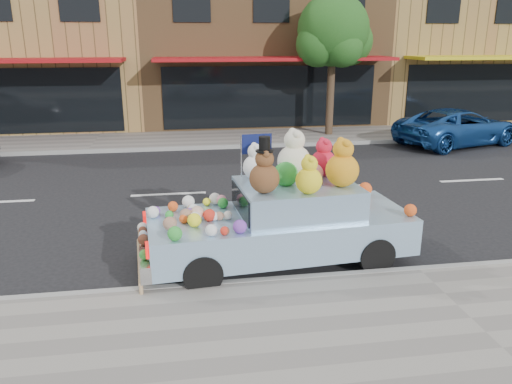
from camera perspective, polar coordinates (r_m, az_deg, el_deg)
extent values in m
plane|color=black|center=(12.86, 8.15, 0.57)|extent=(120.00, 120.00, 0.00)
cube|color=gray|center=(7.36, 23.31, -13.46)|extent=(60.00, 3.00, 0.12)
cube|color=gray|center=(18.97, 2.47, 6.30)|extent=(60.00, 3.00, 0.12)
cube|color=gray|center=(8.50, 18.02, -8.60)|extent=(60.00, 0.12, 0.13)
cube|color=gray|center=(17.53, 3.44, 5.40)|extent=(60.00, 0.12, 0.13)
cube|color=olive|center=(24.59, -24.73, 15.37)|extent=(10.00, 8.00, 7.00)
cube|color=black|center=(20.85, -26.85, 9.21)|extent=(8.50, 0.06, 2.40)
cube|color=olive|center=(24.05, -0.10, 16.86)|extent=(10.00, 8.00, 7.00)
cube|color=black|center=(20.21, 1.68, 10.82)|extent=(8.50, 0.06, 2.40)
cube|color=maroon|center=(19.24, 2.22, 14.97)|extent=(9.00, 1.80, 0.12)
cube|color=black|center=(20.13, 1.78, 21.06)|extent=(1.40, 0.06, 1.60)
cube|color=black|center=(20.89, 10.45, 20.66)|extent=(1.40, 0.06, 1.60)
cube|color=olive|center=(27.43, 21.88, 15.73)|extent=(10.00, 8.00, 7.00)
cube|color=black|center=(24.13, 26.13, 10.15)|extent=(8.50, 0.06, 2.40)
cube|color=black|center=(22.50, 20.73, 19.62)|extent=(1.40, 0.06, 1.60)
cylinder|color=#38281C|center=(19.24, 8.49, 10.92)|extent=(0.28, 0.28, 3.20)
sphere|color=#1A4A15|center=(19.13, 8.81, 17.84)|extent=(2.60, 2.60, 2.60)
sphere|color=#1A4A15|center=(19.63, 10.51, 16.57)|extent=(1.80, 1.80, 1.80)
sphere|color=#1A4A15|center=(18.77, 7.11, 16.40)|extent=(1.60, 1.60, 1.60)
sphere|color=#1A4A15|center=(18.62, 9.90, 15.96)|extent=(1.40, 1.40, 1.40)
sphere|color=#1A4A15|center=(19.62, 7.35, 17.00)|extent=(1.60, 1.60, 1.60)
imported|color=#1C4E9B|center=(19.08, 22.07, 6.90)|extent=(5.05, 3.43, 1.28)
cylinder|color=black|center=(8.30, 13.55, -7.04)|extent=(0.61, 0.25, 0.60)
cylinder|color=black|center=(9.61, 9.38, -3.40)|extent=(0.61, 0.25, 0.60)
cylinder|color=black|center=(7.52, -6.11, -9.27)|extent=(0.61, 0.25, 0.60)
cylinder|color=black|center=(8.94, -7.47, -4.90)|extent=(0.61, 0.25, 0.60)
cube|color=#94BBDD|center=(8.38, 2.65, -4.46)|extent=(4.42, 2.05, 0.60)
cube|color=#94BBDD|center=(8.28, 4.69, -0.73)|extent=(2.02, 1.65, 0.50)
cube|color=silver|center=(8.14, -12.65, -6.70)|extent=(0.31, 1.79, 0.26)
cube|color=red|center=(7.39, -12.28, -6.49)|extent=(0.08, 0.28, 0.16)
cube|color=red|center=(8.66, -12.58, -2.95)|extent=(0.08, 0.28, 0.16)
cube|color=black|center=(8.04, -1.75, -1.22)|extent=(0.15, 1.30, 0.40)
sphere|color=#573219|center=(7.64, 0.96, 1.59)|extent=(0.47, 0.47, 0.47)
sphere|color=#573219|center=(7.57, 0.97, 3.79)|extent=(0.29, 0.29, 0.29)
sphere|color=#573219|center=(7.45, 1.11, 4.32)|extent=(0.11, 0.11, 0.11)
sphere|color=#573219|center=(7.64, 0.85, 4.66)|extent=(0.11, 0.11, 0.11)
cylinder|color=black|center=(7.54, 0.98, 4.71)|extent=(0.28, 0.28, 0.02)
cylinder|color=black|center=(7.52, 0.98, 5.53)|extent=(0.17, 0.17, 0.22)
sphere|color=beige|center=(8.47, 4.37, 3.47)|extent=(0.58, 0.58, 0.58)
sphere|color=beige|center=(8.39, 4.42, 5.93)|extent=(0.36, 0.36, 0.36)
sphere|color=beige|center=(8.25, 4.64, 6.56)|extent=(0.14, 0.14, 0.14)
sphere|color=beige|center=(8.49, 4.25, 6.87)|extent=(0.14, 0.14, 0.14)
sphere|color=#C77D12|center=(8.09, 9.83, 2.47)|extent=(0.54, 0.54, 0.54)
sphere|color=#C77D12|center=(8.01, 9.95, 4.86)|extent=(0.33, 0.33, 0.33)
sphere|color=#C77D12|center=(7.88, 10.26, 5.44)|extent=(0.13, 0.13, 0.13)
sphere|color=#C77D12|center=(8.10, 9.73, 5.78)|extent=(0.13, 0.13, 0.13)
sphere|color=red|center=(8.71, 7.71, 3.33)|extent=(0.45, 0.45, 0.45)
sphere|color=red|center=(8.65, 7.78, 5.19)|extent=(0.28, 0.28, 0.28)
sphere|color=red|center=(8.54, 8.00, 5.65)|extent=(0.11, 0.11, 0.11)
sphere|color=red|center=(8.72, 7.63, 5.91)|extent=(0.11, 0.11, 0.11)
sphere|color=white|center=(8.41, -0.08, 2.88)|extent=(0.42, 0.42, 0.42)
sphere|color=white|center=(8.35, -0.08, 4.68)|extent=(0.26, 0.26, 0.26)
sphere|color=white|center=(8.24, 0.02, 5.12)|extent=(0.10, 0.10, 0.10)
sphere|color=white|center=(8.42, -0.18, 5.38)|extent=(0.10, 0.10, 0.10)
sphere|color=yellow|center=(7.65, 6.06, 1.29)|extent=(0.41, 0.41, 0.41)
sphere|color=yellow|center=(7.58, 6.12, 3.22)|extent=(0.26, 0.26, 0.26)
sphere|color=yellow|center=(7.48, 6.32, 3.68)|extent=(0.10, 0.10, 0.10)
sphere|color=yellow|center=(7.65, 5.97, 3.99)|extent=(0.10, 0.10, 0.10)
sphere|color=#268D2D|center=(8.10, 3.42, 2.06)|extent=(0.40, 0.40, 0.40)
sphere|color=#E37181|center=(8.31, 6.62, 2.15)|extent=(0.32, 0.32, 0.32)
sphere|color=#D74514|center=(7.93, -8.27, -3.05)|extent=(0.14, 0.14, 0.14)
sphere|color=red|center=(7.39, -3.60, -4.45)|extent=(0.14, 0.14, 0.14)
sphere|color=#F4E0C2|center=(7.89, -6.95, -2.91)|extent=(0.19, 0.19, 0.19)
sphere|color=silver|center=(8.23, -11.69, -2.27)|extent=(0.20, 0.20, 0.20)
sphere|color=#875F4A|center=(7.99, -4.20, -2.75)|extent=(0.14, 0.14, 0.14)
sphere|color=#69339C|center=(7.44, -1.85, -3.98)|extent=(0.21, 0.21, 0.21)
sphere|color=silver|center=(8.25, -7.18, -2.01)|extent=(0.19, 0.19, 0.19)
sphere|color=yellow|center=(8.70, -5.66, -1.12)|extent=(0.14, 0.14, 0.14)
sphere|color=red|center=(7.96, -5.35, -2.65)|extent=(0.20, 0.20, 0.20)
sphere|color=#F4E0C2|center=(8.01, -3.23, -2.68)|extent=(0.14, 0.14, 0.14)
sphere|color=silver|center=(7.37, -5.13, -4.37)|extent=(0.18, 0.18, 0.18)
sphere|color=#5F2D1B|center=(7.39, -3.55, -4.46)|extent=(0.13, 0.13, 0.13)
sphere|color=#D74514|center=(8.39, -7.39, -1.89)|extent=(0.14, 0.14, 0.14)
sphere|color=yellow|center=(7.74, -7.06, -3.21)|extent=(0.22, 0.22, 0.22)
sphere|color=#875F4A|center=(7.66, -9.81, -3.57)|extent=(0.21, 0.21, 0.21)
sphere|color=silver|center=(7.98, -4.79, -2.78)|extent=(0.14, 0.14, 0.14)
sphere|color=#69339C|center=(8.07, -7.59, -2.48)|extent=(0.19, 0.19, 0.19)
sphere|color=#69339C|center=(8.38, -11.34, -2.09)|extent=(0.14, 0.14, 0.14)
sphere|color=#D74514|center=(8.49, -9.47, -1.63)|extent=(0.17, 0.17, 0.17)
sphere|color=silver|center=(8.62, -7.74, -1.10)|extent=(0.22, 0.22, 0.22)
sphere|color=#268D2D|center=(7.26, -9.26, -4.72)|extent=(0.22, 0.22, 0.22)
sphere|color=#E37181|center=(8.69, -3.98, -0.93)|extent=(0.18, 0.18, 0.18)
sphere|color=#268D2D|center=(8.15, -9.88, -2.58)|extent=(0.14, 0.14, 0.14)
sphere|color=#268D2D|center=(8.54, -3.81, -1.27)|extent=(0.18, 0.18, 0.18)
sphere|color=#F4E0C2|center=(8.74, -4.73, -0.77)|extent=(0.20, 0.20, 0.20)
sphere|color=#875F4A|center=(7.99, -7.99, -2.62)|extent=(0.21, 0.21, 0.21)
sphere|color=#D8A88C|center=(8.03, -6.71, -2.36)|extent=(0.22, 0.22, 0.22)
sphere|color=#5F2D1B|center=(8.05, -12.75, -5.32)|extent=(0.18, 0.18, 0.18)
sphere|color=#F4E0C2|center=(8.54, -12.84, -3.98)|extent=(0.17, 0.17, 0.17)
sphere|color=red|center=(8.08, -12.75, -5.32)|extent=(0.15, 0.15, 0.15)
sphere|color=silver|center=(8.31, -12.79, -4.74)|extent=(0.13, 0.13, 0.13)
sphere|color=#5F2D1B|center=(8.48, -12.82, -4.28)|extent=(0.14, 0.14, 0.14)
sphere|color=#268D2D|center=(7.53, -12.64, -7.00)|extent=(0.15, 0.15, 0.15)
sphere|color=#D74514|center=(9.40, 12.37, 0.33)|extent=(0.25, 0.25, 0.25)
sphere|color=#D74514|center=(8.79, 12.08, -0.86)|extent=(0.25, 0.25, 0.25)
sphere|color=#D74514|center=(8.51, 17.23, -2.00)|extent=(0.21, 0.21, 0.21)
sphere|color=#D74514|center=(9.06, 11.19, -0.24)|extent=(0.26, 0.26, 0.26)
cylinder|color=#997A54|center=(7.48, -12.98, -10.98)|extent=(0.06, 0.06, 0.17)
sphere|color=#997A54|center=(7.43, -13.03, -10.33)|extent=(0.07, 0.07, 0.07)
cylinder|color=#997A54|center=(7.56, -12.99, -10.66)|extent=(0.06, 0.06, 0.17)
sphere|color=#997A54|center=(7.51, -13.04, -10.02)|extent=(0.07, 0.07, 0.07)
cylinder|color=#997A54|center=(7.64, -13.01, -10.35)|extent=(0.06, 0.06, 0.17)
sphere|color=#997A54|center=(7.59, -13.06, -9.72)|extent=(0.07, 0.07, 0.07)
cylinder|color=#997A54|center=(7.72, -13.02, -10.05)|extent=(0.06, 0.06, 0.17)
sphere|color=#997A54|center=(7.67, -13.07, -9.42)|extent=(0.07, 0.07, 0.07)
cylinder|color=#997A54|center=(7.80, -13.03, -9.75)|extent=(0.06, 0.06, 0.17)
sphere|color=#997A54|center=(7.76, -13.08, -9.13)|extent=(0.07, 0.07, 0.07)
cylinder|color=#997A54|center=(7.88, -13.05, -9.47)|extent=(0.06, 0.06, 0.17)
sphere|color=#997A54|center=(7.84, -13.10, -8.84)|extent=(0.07, 0.07, 0.07)
cylinder|color=#997A54|center=(7.96, -13.06, -9.18)|extent=(0.06, 0.06, 0.17)
sphere|color=#997A54|center=(7.92, -13.11, -8.56)|extent=(0.07, 0.07, 0.07)
cylinder|color=#997A54|center=(8.04, -13.07, -8.90)|extent=(0.06, 0.06, 0.17)
sphere|color=#997A54|center=(8.00, -13.12, -8.29)|extent=(0.07, 0.07, 0.07)
cylinder|color=#997A54|center=(8.12, -13.09, -8.63)|extent=(0.06, 0.06, 0.17)
sphere|color=#997A54|center=(8.08, -13.13, -8.02)|extent=(0.07, 0.07, 0.07)
cylinder|color=#997A54|center=(8.20, -13.10, -8.36)|extent=(0.06, 0.06, 0.17)
sphere|color=#997A54|center=(8.16, -13.14, -7.76)|extent=(0.07, 0.07, 0.07)
cylinder|color=#997A54|center=(8.28, -13.11, -8.10)|extent=(0.06, 0.06, 0.17)
sphere|color=#997A54|center=(8.24, -13.16, -7.50)|extent=(0.07, 0.07, 0.07)
cylinder|color=#997A54|center=(8.36, -13.12, -7.84)|extent=(0.06, 0.06, 0.17)
sphere|color=#997A54|center=(8.32, -13.17, -7.25)|extent=(0.07, 0.07, 0.07)
cylinder|color=#997A54|center=(8.44, -13.13, -7.59)|extent=(0.06, 0.06, 0.17)
sphere|color=#997A54|center=(8.41, -13.18, -7.00)|extent=(0.07, 0.07, 0.07)
cylinder|color=#997A54|center=(8.53, -13.14, -7.34)|extent=(0.06, 0.06, 0.17)
sphere|color=#997A54|center=(8.49, -13.19, -6.76)|extent=(0.07, 0.07, 0.07)
cylinder|color=#997A54|center=(8.61, -13.16, -7.10)|extent=(0.06, 0.06, 0.17)
sphere|color=#997A54|center=(8.57, -13.20, -6.52)|extent=(0.07, 0.07, 0.07)
cylinder|color=#997A54|center=(8.69, -13.17, -6.86)|extent=(0.06, 0.06, 0.17)
sphere|color=#997A54|center=(8.65, -13.21, -6.29)|extent=(0.07, 0.07, 0.07)
cylinder|color=#997A54|center=(8.77, -13.18, -6.63)|extent=(0.06, 0.06, 0.17)
sphere|color=#997A54|center=(8.73, -13.22, -6.06)|extent=(0.07, 0.07, 0.07)
cylinder|color=#997A54|center=(8.85, -13.19, -6.40)|extent=(0.06, 0.06, 0.17)
sphere|color=#997A54|center=(8.82, -13.23, -5.83)|extent=(0.07, 0.07, 0.07)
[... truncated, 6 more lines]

